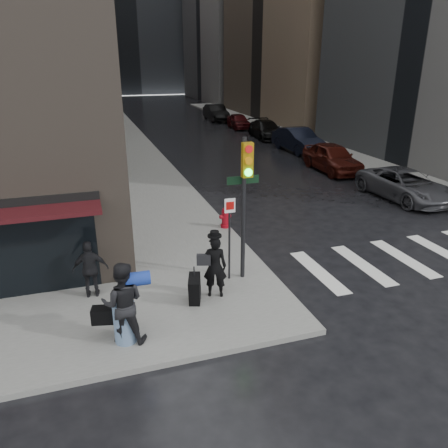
{
  "coord_description": "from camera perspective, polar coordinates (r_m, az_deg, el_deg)",
  "views": [
    {
      "loc": [
        -3.09,
        -9.68,
        6.26
      ],
      "look_at": [
        0.93,
        2.65,
        1.3
      ],
      "focal_mm": 35.0,
      "sensor_mm": 36.0,
      "label": 1
    }
  ],
  "objects": [
    {
      "name": "man_greycoat",
      "position": [
        12.29,
        -17.04,
        -5.67
      ],
      "size": [
        0.97,
        0.46,
        1.6
      ],
      "rotation": [
        0.0,
        0.0,
        3.06
      ],
      "color": "black",
      "rests_on": "ground"
    },
    {
      "name": "parked_car_4",
      "position": [
        42.06,
        1.95,
        13.29
      ],
      "size": [
        1.89,
        4.09,
        1.36
      ],
      "primitive_type": "imported",
      "rotation": [
        0.0,
        0.0,
        -0.07
      ],
      "color": "#390B0D",
      "rests_on": "ground"
    },
    {
      "name": "crosswalk",
      "position": [
        16.29,
        24.58,
        -3.67
      ],
      "size": [
        8.5,
        3.0,
        0.01
      ],
      "color": "silver",
      "rests_on": "ground"
    },
    {
      "name": "man_jeans",
      "position": [
        10.14,
        -13.1,
        -10.01
      ],
      "size": [
        1.38,
        0.98,
        1.97
      ],
      "rotation": [
        0.0,
        0.0,
        2.93
      ],
      "color": "black",
      "rests_on": "ground"
    },
    {
      "name": "parked_car_1",
      "position": [
        26.42,
        13.95,
        8.43
      ],
      "size": [
        2.1,
        4.86,
        1.63
      ],
      "primitive_type": "imported",
      "rotation": [
        0.0,
        0.0,
        -0.04
      ],
      "color": "#3E120C",
      "rests_on": "ground"
    },
    {
      "name": "bldg_right_far",
      "position": [
        73.93,
        5.76,
        25.68
      ],
      "size": [
        22.0,
        20.0,
        25.0
      ],
      "primitive_type": "cube",
      "color": "slate",
      "rests_on": "ground"
    },
    {
      "name": "man_overcoat",
      "position": [
        11.69,
        -1.76,
        -6.05
      ],
      "size": [
        1.24,
        0.89,
        1.93
      ],
      "rotation": [
        0.0,
        0.0,
        2.82
      ],
      "color": "black",
      "rests_on": "ground"
    },
    {
      "name": "parked_car_3",
      "position": [
        36.87,
        5.55,
        12.19
      ],
      "size": [
        2.44,
        5.09,
        1.43
      ],
      "primitive_type": "imported",
      "rotation": [
        0.0,
        0.0,
        -0.09
      ],
      "color": "black",
      "rests_on": "ground"
    },
    {
      "name": "parked_car_5",
      "position": [
        47.33,
        -1.05,
        14.32
      ],
      "size": [
        1.93,
        5.04,
        1.64
      ],
      "primitive_type": "imported",
      "rotation": [
        0.0,
        0.0,
        -0.04
      ],
      "color": "black",
      "rests_on": "ground"
    },
    {
      "name": "ground",
      "position": [
        11.93,
        -0.29,
        -10.71
      ],
      "size": [
        140.0,
        140.0,
        0.0
      ],
      "primitive_type": "plane",
      "color": "black",
      "rests_on": "ground"
    },
    {
      "name": "parked_car_0",
      "position": [
        22.17,
        22.54,
        4.77
      ],
      "size": [
        2.51,
        5.08,
        1.39
      ],
      "primitive_type": "imported",
      "rotation": [
        0.0,
        0.0,
        0.04
      ],
      "color": "#3F3F44",
      "rests_on": "ground"
    },
    {
      "name": "traffic_light",
      "position": [
        12.02,
        2.6,
        4.27
      ],
      "size": [
        1.03,
        0.46,
        4.14
      ],
      "rotation": [
        0.0,
        0.0,
        -0.01
      ],
      "color": "black",
      "rests_on": "ground"
    },
    {
      "name": "parked_car_2",
      "position": [
        31.7,
        9.65,
        10.77
      ],
      "size": [
        1.98,
        5.08,
        1.65
      ],
      "primitive_type": "imported",
      "rotation": [
        0.0,
        0.0,
        0.05
      ],
      "color": "black",
      "rests_on": "ground"
    },
    {
      "name": "sidewalk_left",
      "position": [
        37.32,
        -13.29,
        10.84
      ],
      "size": [
        4.0,
        50.0,
        0.15
      ],
      "primitive_type": "cube",
      "color": "slate",
      "rests_on": "ground"
    },
    {
      "name": "fire_hydrant",
      "position": [
        16.67,
        0.15,
        0.74
      ],
      "size": [
        0.45,
        0.35,
        0.8
      ],
      "rotation": [
        0.0,
        0.0,
        0.06
      ],
      "color": "maroon",
      "rests_on": "ground"
    },
    {
      "name": "sidewalk_right",
      "position": [
        40.73,
        6.35,
        12.07
      ],
      "size": [
        3.0,
        50.0,
        0.15
      ],
      "primitive_type": "cube",
      "color": "slate",
      "rests_on": "ground"
    }
  ]
}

